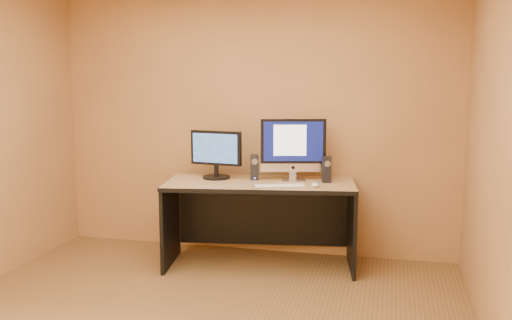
% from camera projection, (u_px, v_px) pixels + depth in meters
% --- Properties ---
extents(walls, '(4.00, 4.00, 2.60)m').
position_uv_depth(walls, '(182.00, 147.00, 3.72)').
color(walls, '#AD7D45').
rests_on(walls, ground).
extents(desk, '(1.81, 1.00, 0.80)m').
position_uv_depth(desk, '(260.00, 224.00, 5.27)').
color(desk, tan).
rests_on(desk, ground).
extents(imac, '(0.65, 0.37, 0.59)m').
position_uv_depth(imac, '(293.00, 149.00, 5.24)').
color(imac, '#B5B4B9').
rests_on(imac, desk).
extents(second_monitor, '(0.55, 0.33, 0.45)m').
position_uv_depth(second_monitor, '(216.00, 155.00, 5.37)').
color(second_monitor, black).
rests_on(second_monitor, desk).
extents(speaker_left, '(0.09, 0.10, 0.24)m').
position_uv_depth(speaker_left, '(254.00, 167.00, 5.31)').
color(speaker_left, black).
rests_on(speaker_left, desk).
extents(speaker_right, '(0.09, 0.10, 0.24)m').
position_uv_depth(speaker_right, '(326.00, 170.00, 5.18)').
color(speaker_right, black).
rests_on(speaker_right, desk).
extents(keyboard, '(0.48, 0.27, 0.02)m').
position_uv_depth(keyboard, '(279.00, 186.00, 4.97)').
color(keyboard, silver).
rests_on(keyboard, desk).
extents(mouse, '(0.08, 0.12, 0.04)m').
position_uv_depth(mouse, '(315.00, 185.00, 4.99)').
color(mouse, white).
rests_on(mouse, desk).
extents(cable_a, '(0.13, 0.21, 0.01)m').
position_uv_depth(cable_a, '(297.00, 178.00, 5.41)').
color(cable_a, black).
rests_on(cable_a, desk).
extents(cable_b, '(0.05, 0.19, 0.01)m').
position_uv_depth(cable_b, '(290.00, 177.00, 5.47)').
color(cable_b, black).
rests_on(cable_b, desk).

